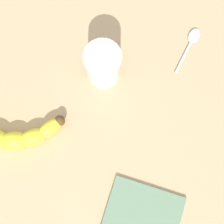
# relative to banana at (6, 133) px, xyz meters

# --- Properties ---
(wooden_tabletop) EXTENTS (1.20, 1.20, 0.03)m
(wooden_tabletop) POSITION_rel_banana_xyz_m (0.16, -0.03, -0.03)
(wooden_tabletop) COLOR tan
(wooden_tabletop) RESTS_ON ground
(banana) EXTENTS (0.23, 0.10, 0.04)m
(banana) POSITION_rel_banana_xyz_m (0.00, 0.00, 0.00)
(banana) COLOR yellow
(banana) RESTS_ON wooden_tabletop
(smoothie_glass) EXTENTS (0.07, 0.07, 0.10)m
(smoothie_glass) POSITION_rel_banana_xyz_m (0.19, 0.13, 0.03)
(smoothie_glass) COLOR silver
(smoothie_glass) RESTS_ON wooden_tabletop
(teaspoon) EXTENTS (0.06, 0.11, 0.01)m
(teaspoon) POSITION_rel_banana_xyz_m (0.39, 0.21, -0.01)
(teaspoon) COLOR silver
(teaspoon) RESTS_ON wooden_tabletop
(folded_napkin) EXTENTS (0.17, 0.14, 0.01)m
(folded_napkin) POSITION_rel_banana_xyz_m (0.27, -0.16, -0.02)
(folded_napkin) COLOR slate
(folded_napkin) RESTS_ON wooden_tabletop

